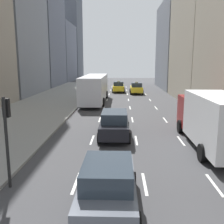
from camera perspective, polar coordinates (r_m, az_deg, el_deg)
sidewalk_left at (r=30.57m, az=-14.42°, el=1.47°), size 8.00×66.00×0.15m
lane_markings at (r=25.43m, az=4.17°, el=-0.22°), size 5.72×56.00×0.01m
taxi_lead at (r=41.16m, az=5.32°, el=5.23°), size 2.02×4.40×1.87m
taxi_second at (r=43.20m, az=1.43°, el=5.53°), size 2.02×4.40×1.87m
sedan_black_near at (r=17.18m, az=0.54°, el=-2.56°), size 2.02×4.79×1.75m
sedan_silver_behind at (r=9.02m, az=-0.90°, el=-15.48°), size 2.02×4.47×1.71m
city_bus at (r=32.06m, az=-3.82°, el=5.29°), size 2.80×11.61×3.25m
box_truck at (r=15.84m, az=21.05°, el=-1.40°), size 2.58×8.40×3.15m
traffic_light_pole at (r=10.81m, az=-21.94°, el=-3.12°), size 0.24×0.42×3.60m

